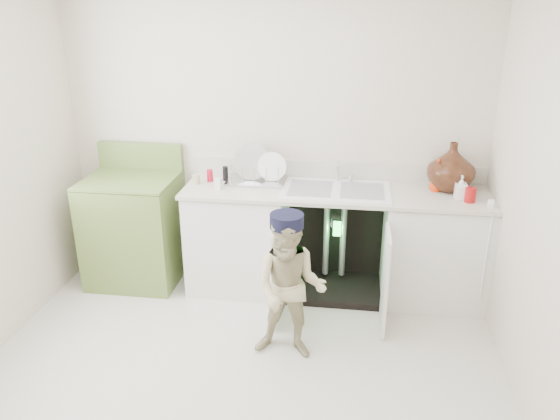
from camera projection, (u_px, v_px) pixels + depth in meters
The scene contains 5 objects.
ground at pixel (240, 374), 3.62m from camera, with size 3.50×3.50×0.00m, color beige.
room_shell at pixel (234, 198), 3.16m from camera, with size 6.00×5.50×1.26m.
counter_run at pixel (340, 237), 4.48m from camera, with size 2.44×1.02×1.28m.
avocado_stove at pixel (135, 228), 4.68m from camera, with size 0.75×0.65×1.16m.
repair_worker at pixel (290, 288), 3.64m from camera, with size 0.58×0.81×1.04m.
Camera 1 is at (0.68, -2.89, 2.35)m, focal length 35.00 mm.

